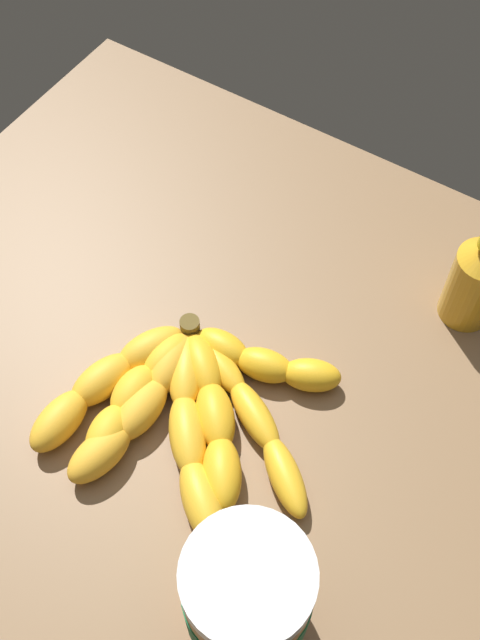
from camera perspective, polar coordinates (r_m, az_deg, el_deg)
ground_plane at (r=80.50cm, az=-4.43°, el=-3.35°), size 73.08×70.94×4.40cm
banana_bunch at (r=74.10cm, az=-4.41°, el=-6.07°), size 26.54×23.99×3.60cm
peanut_butter_jar at (r=62.28cm, az=0.54°, el=-19.81°), size 9.82×9.82×14.29cm
honey_bottle at (r=79.97cm, az=17.02°, el=2.92°), size 5.46×5.46×12.76cm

